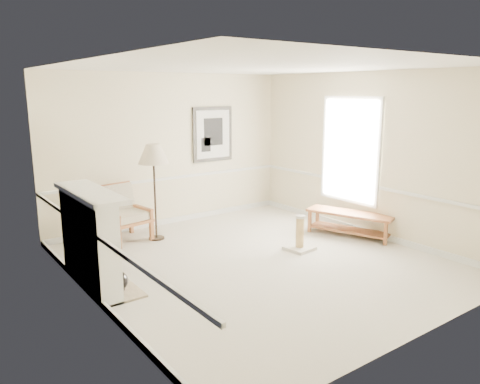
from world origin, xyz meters
name	(u,v)px	position (x,y,z in m)	size (l,w,h in m)	color
ground	(258,262)	(0.00, 0.00, 0.00)	(5.50, 5.50, 0.00)	silver
room	(263,139)	(0.14, 0.08, 1.87)	(5.04, 5.54, 2.92)	beige
fireplace	(90,240)	(-2.34, 0.60, 0.64)	(0.64, 1.64, 1.31)	white
floor_vase	(118,282)	(-2.15, 0.22, 0.14)	(0.27, 0.27, 0.78)	black
armchair	(121,210)	(-1.24, 2.30, 0.52)	(0.84, 0.89, 0.97)	#A45735
floor_lamp	(153,157)	(-0.74, 1.96, 1.46)	(0.65, 0.65, 1.68)	black
bench	(350,220)	(2.15, 0.08, 0.29)	(0.97, 1.60, 0.44)	#A45735
scratching_post	(300,239)	(0.90, 0.04, 0.18)	(0.46, 0.46, 0.59)	white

